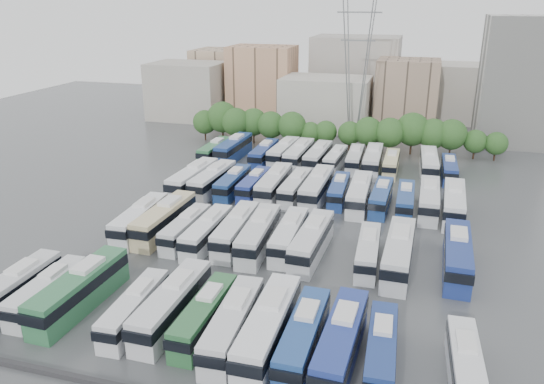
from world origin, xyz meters
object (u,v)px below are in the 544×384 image
(bus_r0_s13, at_px, (466,368))
(bus_r3_s13, at_px, (449,169))
(bus_r3_s10, at_px, (391,163))
(bus_r2_s8, at_px, (339,190))
(bus_r3_s0, at_px, (215,151))
(bus_r3_s4, at_px, (284,152))
(bus_r2_s2, at_px, (213,180))
(bus_r0_s2, at_px, (80,289))
(bus_r2_s9, at_px, (359,193))
(bus_r1_s5, at_px, (236,230))
(electricity_pylon, at_px, (357,53))
(bus_r0_s8, at_px, (268,327))
(bus_r2_s5, at_px, (274,184))
(bus_r0_s5, at_px, (172,304))
(bus_r2_s7, at_px, (317,187))
(bus_r3_s8, at_px, (355,159))
(bus_r3_s6, at_px, (318,157))
(bus_r1_s7, at_px, (289,235))
(bus_r3_s1, at_px, (234,148))
(apartment_tower, at_px, (516,81))
(bus_r1_s13, at_px, (457,255))
(bus_r1_s6, at_px, (259,234))
(bus_r1_s2, at_px, (165,219))
(bus_r0_s10, at_px, (341,341))
(bus_r1_s11, at_px, (399,252))
(bus_r2_s11, at_px, (405,200))
(bus_r0_s7, at_px, (233,324))
(bus_r0_s11, at_px, (381,350))
(bus_r0_s0, at_px, (14,289))
(bus_r2_s13, at_px, (454,203))
(bus_r3_s12, at_px, (429,164))
(bus_r2_s10, at_px, (381,197))
(bus_r0_s1, at_px, (47,291))
(bus_r3_s3, at_px, (264,154))
(bus_r1_s3, at_px, (186,228))
(bus_r0_s9, at_px, (303,336))
(bus_r3_s5, at_px, (299,155))
(bus_r1_s8, at_px, (312,241))
(bus_r2_s4, at_px, (254,184))
(bus_r1_s10, at_px, (368,251))
(bus_r1_s1, at_px, (140,219))
(bus_r1_s4, at_px, (207,232))
(bus_r3_s7, at_px, (335,159))

(bus_r0_s13, xyz_separation_m, bus_r3_s13, (0.05, 53.95, 0.02))
(bus_r3_s10, bearing_deg, bus_r2_s8, -112.21)
(bus_r3_s0, bearing_deg, bus_r3_s4, 9.23)
(bus_r2_s8, bearing_deg, bus_r2_s2, -177.28)
(bus_r0_s2, bearing_deg, bus_r2_s9, 58.54)
(bus_r1_s5, bearing_deg, bus_r3_s10, 62.92)
(electricity_pylon, height_order, bus_r2_s9, electricity_pylon)
(bus_r0_s8, distance_m, bus_r3_s13, 56.00)
(bus_r2_s5, xyz_separation_m, bus_r3_s13, (26.47, 16.65, -0.33))
(bus_r0_s5, distance_m, bus_r2_s7, 36.33)
(bus_r3_s8, bearing_deg, bus_r3_s6, -172.66)
(bus_r1_s7, distance_m, bus_r3_s1, 40.52)
(apartment_tower, distance_m, bus_r1_s13, 65.29)
(bus_r1_s6, bearing_deg, apartment_tower, 57.80)
(bus_r0_s13, bearing_deg, bus_r3_s8, 103.69)
(apartment_tower, height_order, bus_r1_s2, apartment_tower)
(bus_r0_s13, relative_size, bus_r3_s1, 0.81)
(bus_r0_s8, relative_size, bus_r0_s10, 1.05)
(electricity_pylon, bearing_deg, bus_r1_s11, -77.03)
(bus_r1_s2, relative_size, bus_r2_s11, 1.20)
(bus_r0_s7, height_order, bus_r0_s10, bus_r0_s10)
(bus_r1_s5, relative_size, bus_r2_s5, 0.96)
(bus_r1_s11, relative_size, bus_r3_s13, 1.24)
(bus_r0_s11, xyz_separation_m, bus_r3_s4, (-23.05, 54.91, 0.28))
(bus_r0_s0, relative_size, bus_r2_s13, 0.91)
(bus_r2_s13, relative_size, bus_r3_s12, 1.03)
(bus_r2_s10, height_order, bus_r3_s10, bus_r2_s10)
(bus_r1_s5, distance_m, bus_r3_s0, 37.71)
(bus_r1_s6, bearing_deg, electricity_pylon, 83.16)
(bus_r0_s1, xyz_separation_m, bus_r3_s3, (6.63, 52.92, 0.20))
(bus_r1_s13, bearing_deg, bus_r1_s3, -177.11)
(bus_r0_s9, relative_size, bus_r0_s10, 0.94)
(bus_r3_s1, relative_size, bus_r3_s5, 1.02)
(apartment_tower, bearing_deg, bus_r0_s10, -105.35)
(bus_r1_s8, bearing_deg, bus_r0_s13, -46.96)
(bus_r3_s13, bearing_deg, bus_r2_s4, -151.51)
(bus_r1_s10, xyz_separation_m, bus_r2_s5, (-16.66, 18.76, 0.31))
(bus_r0_s0, relative_size, bus_r3_s0, 1.04)
(bus_r0_s13, bearing_deg, bus_r3_s12, 90.79)
(bus_r0_s8, relative_size, bus_r2_s5, 1.03)
(bus_r1_s1, bearing_deg, bus_r1_s5, -1.53)
(bus_r3_s12, bearing_deg, bus_r1_s2, -135.59)
(bus_r0_s10, relative_size, bus_r1_s7, 1.06)
(bus_r2_s2, height_order, bus_r3_s4, bus_r2_s2)
(bus_r1_s2, relative_size, bus_r1_s3, 1.20)
(bus_r1_s13, relative_size, bus_r2_s10, 1.18)
(bus_r2_s9, xyz_separation_m, bus_r3_s3, (-19.91, 16.88, -0.12))
(bus_r2_s2, bearing_deg, bus_r1_s10, -31.34)
(bus_r1_s4, height_order, bus_r2_s7, bus_r2_s7)
(bus_r3_s6, relative_size, bus_r3_s7, 1.17)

